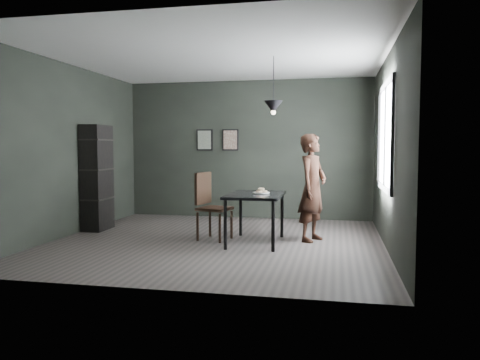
% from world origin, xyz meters
% --- Properties ---
extents(ground, '(5.00, 5.00, 0.00)m').
position_xyz_m(ground, '(0.00, 0.00, 0.00)').
color(ground, '#342F2D').
rests_on(ground, ground).
extents(back_wall, '(5.00, 0.10, 2.80)m').
position_xyz_m(back_wall, '(0.00, 2.50, 1.40)').
color(back_wall, black).
rests_on(back_wall, ground).
extents(ceiling, '(5.00, 5.00, 0.02)m').
position_xyz_m(ceiling, '(0.00, 0.00, 2.80)').
color(ceiling, silver).
rests_on(ceiling, ground).
extents(window_assembly, '(0.04, 1.96, 1.56)m').
position_xyz_m(window_assembly, '(2.47, 0.20, 1.60)').
color(window_assembly, white).
rests_on(window_assembly, ground).
extents(cafe_table, '(0.80, 1.20, 0.75)m').
position_xyz_m(cafe_table, '(0.60, 0.00, 0.67)').
color(cafe_table, black).
rests_on(cafe_table, ground).
extents(white_plate, '(0.23, 0.23, 0.01)m').
position_xyz_m(white_plate, '(0.68, 0.03, 0.76)').
color(white_plate, white).
rests_on(white_plate, cafe_table).
extents(donut_pile, '(0.18, 0.18, 0.08)m').
position_xyz_m(donut_pile, '(0.68, 0.03, 0.79)').
color(donut_pile, beige).
rests_on(donut_pile, white_plate).
extents(woman, '(0.60, 0.71, 1.65)m').
position_xyz_m(woman, '(1.43, 0.35, 0.83)').
color(woman, black).
rests_on(woman, ground).
extents(wood_chair, '(0.55, 0.55, 1.05)m').
position_xyz_m(wood_chair, '(-0.16, 0.15, 0.60)').
color(wood_chair, black).
rests_on(wood_chair, ground).
extents(shelf_unit, '(0.36, 0.62, 1.83)m').
position_xyz_m(shelf_unit, '(-2.32, 0.59, 0.92)').
color(shelf_unit, black).
rests_on(shelf_unit, ground).
extents(pendant_lamp, '(0.28, 0.28, 0.86)m').
position_xyz_m(pendant_lamp, '(0.85, 0.10, 2.05)').
color(pendant_lamp, black).
rests_on(pendant_lamp, ground).
extents(framed_print_left, '(0.34, 0.04, 0.44)m').
position_xyz_m(framed_print_left, '(-0.90, 2.47, 1.60)').
color(framed_print_left, black).
rests_on(framed_print_left, ground).
extents(framed_print_right, '(0.34, 0.04, 0.44)m').
position_xyz_m(framed_print_right, '(-0.35, 2.47, 1.60)').
color(framed_print_right, black).
rests_on(framed_print_right, ground).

